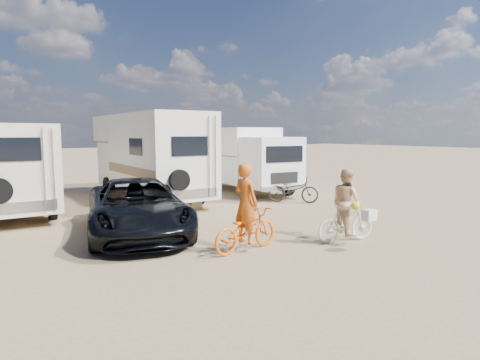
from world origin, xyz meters
TOP-DOWN VIEW (x-y plane):
  - ground at (0.00, 0.00)m, footprint 140.00×140.00m
  - rv_main at (-0.30, 7.36)m, footprint 2.36×7.25m
  - rv_left at (-5.19, 7.13)m, footprint 2.28×6.44m
  - box_truck at (4.07, 7.08)m, footprint 2.54×5.87m
  - dark_suv at (-2.63, 1.98)m, footprint 3.49×5.52m
  - bike_man at (-1.11, -0.78)m, footprint 1.88×0.96m
  - bike_woman at (1.37, -1.38)m, footprint 1.58×0.72m
  - rider_man at (-1.11, -0.78)m, footprint 0.54×0.71m
  - rider_woman at (1.37, -1.38)m, footprint 0.74×0.87m
  - bike_parked at (3.97, 3.76)m, footprint 1.81×1.76m
  - cooler at (-2.20, 3.32)m, footprint 0.62×0.45m
  - crate at (0.18, 4.60)m, footprint 0.65×0.65m

SIDE VIEW (x-z plane):
  - ground at x=0.00m, z-range 0.00..0.00m
  - crate at x=0.18m, z-range 0.00..0.41m
  - cooler at x=-2.20m, z-range 0.00..0.49m
  - bike_woman at x=1.37m, z-range 0.00..0.92m
  - bike_man at x=-1.11m, z-range 0.00..0.94m
  - bike_parked at x=3.97m, z-range 0.00..0.98m
  - dark_suv at x=-2.63m, z-range 0.00..1.42m
  - rider_woman at x=1.37m, z-range 0.00..1.58m
  - rider_man at x=-1.11m, z-range 0.00..1.77m
  - box_truck at x=4.07m, z-range 0.00..2.83m
  - rv_left at x=-5.19m, z-range 0.00..2.85m
  - rv_main at x=-0.30m, z-range 0.00..3.31m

